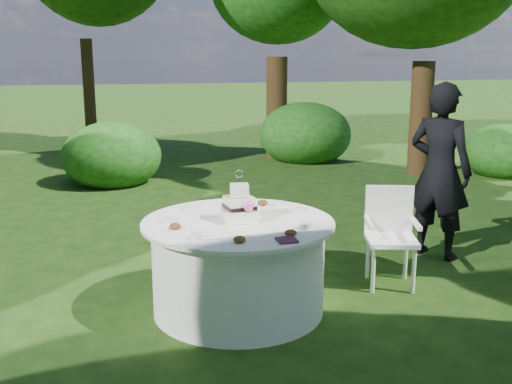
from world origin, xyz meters
TOP-DOWN VIEW (x-y plane):
  - ground at (0.00, 0.00)m, footprint 80.00×80.00m
  - napkins at (0.22, -0.62)m, footprint 0.14×0.14m
  - feather_plume at (-0.22, -0.42)m, footprint 0.48×0.07m
  - guest at (2.32, 0.83)m, footprint 0.74×0.79m
  - table at (0.00, 0.00)m, footprint 1.56×1.56m
  - cake at (0.02, 0.01)m, footprint 0.29×0.30m
  - chair at (1.49, 0.25)m, footprint 0.55×0.55m
  - votives at (0.03, 0.05)m, footprint 1.22×0.93m
  - petal_cups at (-0.01, -0.18)m, footprint 0.94×1.09m

SIDE VIEW (x-z plane):
  - ground at x=0.00m, z-range 0.00..0.00m
  - table at x=0.00m, z-range 0.00..0.77m
  - chair at x=1.49m, z-range 0.07..0.97m
  - feather_plume at x=-0.22m, z-range 0.77..0.78m
  - napkins at x=0.22m, z-range 0.77..0.79m
  - votives at x=0.03m, z-range 0.77..0.81m
  - petal_cups at x=-0.01m, z-range 0.77..0.82m
  - cake at x=0.02m, z-range 0.68..1.09m
  - guest at x=2.32m, z-range 0.00..1.82m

